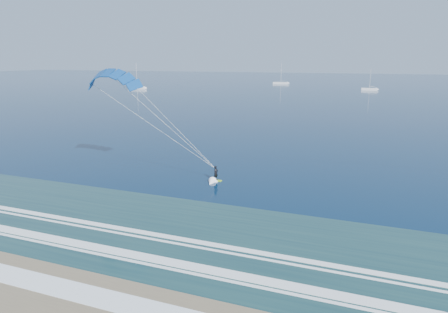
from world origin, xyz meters
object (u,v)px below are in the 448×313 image
Objects in this scene: sailboat_0 at (137,88)px; sailboat_2 at (369,89)px; kitesurfer_rig at (159,119)px; sailboat_1 at (281,83)px.

sailboat_2 is at bearing 16.95° from sailboat_0.
kitesurfer_rig reaches higher than sailboat_1.
sailboat_0 reaches higher than sailboat_2.
kitesurfer_rig is 1.79× the size of sailboat_2.
kitesurfer_rig is 212.62m from sailboat_1.
sailboat_1 is 1.22× the size of sailboat_2.
kitesurfer_rig is 166.82m from sailboat_0.
kitesurfer_rig is at bearing -81.16° from sailboat_1.
kitesurfer_rig reaches higher than sailboat_2.
sailboat_2 is (114.84, 35.00, -0.02)m from sailboat_0.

